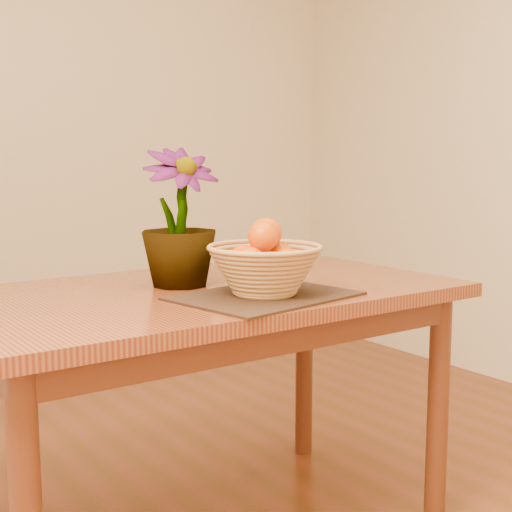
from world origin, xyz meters
TOP-DOWN VIEW (x-y plane):
  - table at (0.00, 0.30)m, footprint 1.40×0.80m
  - placemat at (0.05, 0.09)m, footprint 0.49×0.40m
  - wicker_basket at (0.05, 0.09)m, footprint 0.30×0.30m
  - orange_pile at (0.05, 0.09)m, footprint 0.21×0.20m
  - potted_plant at (-0.05, 0.37)m, footprint 0.23×0.23m

SIDE VIEW (x-z plane):
  - table at x=0.00m, z-range 0.29..1.04m
  - placemat at x=0.05m, z-range 0.75..0.76m
  - wicker_basket at x=0.05m, z-range 0.76..0.88m
  - orange_pile at x=0.05m, z-range 0.79..0.94m
  - potted_plant at x=-0.05m, z-range 0.75..1.14m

